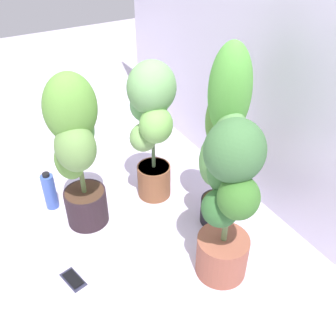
% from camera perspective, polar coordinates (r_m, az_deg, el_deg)
% --- Properties ---
extents(ground_plane, '(8.00, 8.00, 0.00)m').
position_cam_1_polar(ground_plane, '(2.05, -5.84, -12.03)').
color(ground_plane, silver).
rests_on(ground_plane, ground).
extents(mylar_back_wall, '(3.20, 0.01, 2.00)m').
position_cam_1_polar(mylar_back_wall, '(1.94, 17.14, 19.07)').
color(mylar_back_wall, silver).
rests_on(mylar_back_wall, ground).
extents(potted_plant_back_right, '(0.39, 0.35, 0.83)m').
position_cam_1_polar(potted_plant_back_right, '(1.64, 9.00, -4.43)').
color(potted_plant_back_right, '#99533E').
rests_on(potted_plant_back_right, ground).
extents(potted_plant_front_left, '(0.37, 0.30, 0.88)m').
position_cam_1_polar(potted_plant_front_left, '(1.93, -13.60, 3.33)').
color(potted_plant_front_left, '#2C1D23').
rests_on(potted_plant_front_left, ground).
extents(potted_plant_back_center, '(0.37, 0.29, 1.02)m').
position_cam_1_polar(potted_plant_back_center, '(1.85, 8.43, 5.25)').
color(potted_plant_back_center, black).
rests_on(potted_plant_back_center, ground).
extents(potted_plant_back_left, '(0.41, 0.34, 0.84)m').
position_cam_1_polar(potted_plant_back_left, '(2.08, -2.47, 7.20)').
color(potted_plant_back_left, brown).
rests_on(potted_plant_back_left, ground).
extents(cell_phone, '(0.16, 0.10, 0.01)m').
position_cam_1_polar(cell_phone, '(1.97, -13.95, -15.80)').
color(cell_phone, '#2B2C42').
rests_on(cell_phone, ground).
extents(nutrient_bottle, '(0.07, 0.07, 0.24)m').
position_cam_1_polar(nutrient_bottle, '(2.31, -17.22, -3.32)').
color(nutrient_bottle, '#4362C4').
rests_on(nutrient_bottle, ground).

